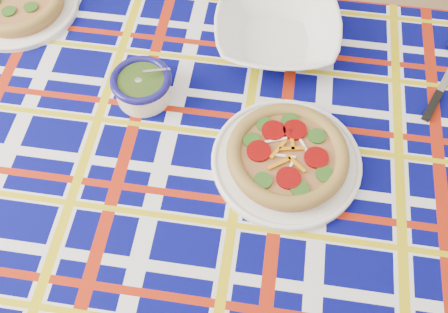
# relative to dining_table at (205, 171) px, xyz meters

# --- Properties ---
(dining_table) EXTENTS (1.72, 1.15, 0.77)m
(dining_table) POSITION_rel_dining_table_xyz_m (0.00, 0.00, 0.00)
(dining_table) COLOR brown
(dining_table) RESTS_ON floor
(tablecloth) EXTENTS (1.76, 1.19, 0.11)m
(tablecloth) POSITION_rel_dining_table_xyz_m (0.00, -0.00, 0.03)
(tablecloth) COLOR #05065A
(tablecloth) RESTS_ON dining_table
(main_focaccia_plate) EXTENTS (0.40, 0.40, 0.06)m
(main_focaccia_plate) POSITION_rel_dining_table_xyz_m (0.18, -0.01, 0.11)
(main_focaccia_plate) COLOR #9D6337
(main_focaccia_plate) RESTS_ON tablecloth
(pesto_bowl) EXTENTS (0.15, 0.15, 0.08)m
(pesto_bowl) POSITION_rel_dining_table_xyz_m (-0.15, 0.14, 0.12)
(pesto_bowl) COLOR #20350E
(pesto_bowl) RESTS_ON tablecloth
(serving_bowl) EXTENTS (0.31, 0.31, 0.07)m
(serving_bowl) POSITION_rel_dining_table_xyz_m (0.15, 0.33, 0.12)
(serving_bowl) COLOR white
(serving_bowl) RESTS_ON tablecloth
(second_focaccia_plate) EXTENTS (0.32, 0.32, 0.06)m
(second_focaccia_plate) POSITION_rel_dining_table_xyz_m (-0.52, 0.40, 0.11)
(second_focaccia_plate) COLOR #9D6337
(second_focaccia_plate) RESTS_ON tablecloth
(table_knife) EXTENTS (0.13, 0.22, 0.01)m
(table_knife) POSITION_rel_dining_table_xyz_m (0.56, 0.25, 0.08)
(table_knife) COLOR silver
(table_knife) RESTS_ON tablecloth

